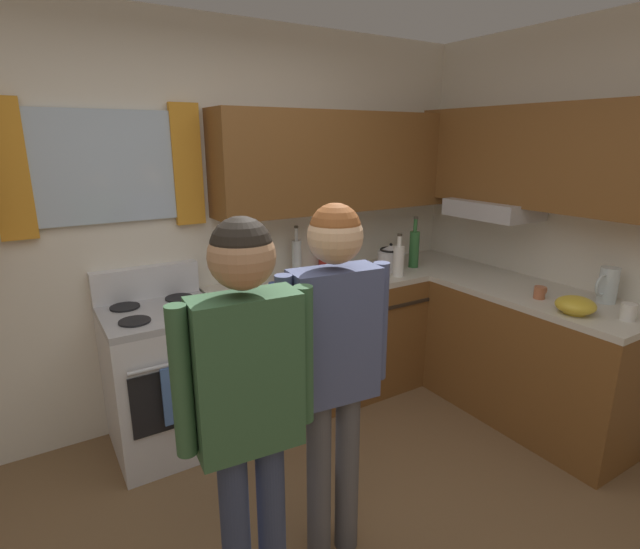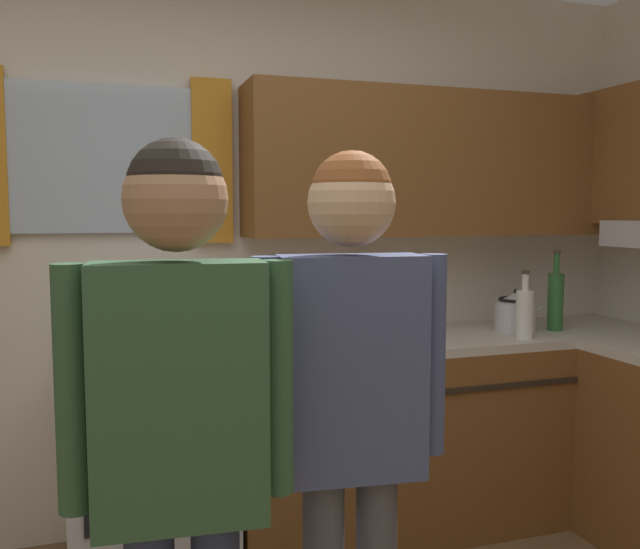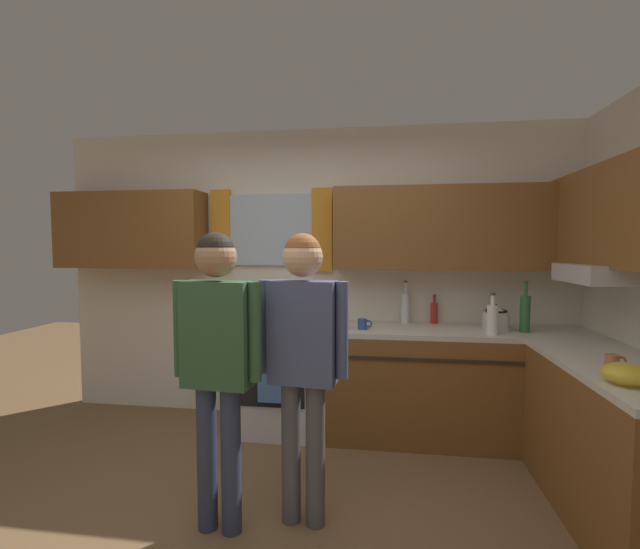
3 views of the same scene
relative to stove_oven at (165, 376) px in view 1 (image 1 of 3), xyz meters
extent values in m
cube|color=silver|center=(0.19, 0.36, 0.83)|extent=(4.60, 0.10, 2.60)
cube|color=silver|center=(-0.15, 0.29, 1.24)|extent=(0.76, 0.03, 0.64)
cube|color=orange|center=(-0.62, 0.28, 1.24)|extent=(0.18, 0.04, 0.74)
cube|color=orange|center=(0.32, 0.28, 1.24)|extent=(0.18, 0.04, 0.74)
cube|color=brown|center=(1.47, 0.15, 1.24)|extent=(2.04, 0.32, 0.68)
cube|color=brown|center=(2.33, -0.71, 1.28)|extent=(0.32, 1.73, 0.65)
cube|color=#B7B7BC|center=(2.27, -0.49, 0.91)|extent=(0.40, 0.60, 0.12)
cube|color=brown|center=(1.42, 0.00, -0.04)|extent=(2.15, 0.62, 0.86)
cube|color=beige|center=(1.42, 0.00, 0.41)|extent=(2.15, 0.62, 0.04)
cube|color=brown|center=(2.18, -1.00, -0.04)|extent=(0.62, 1.36, 0.86)
cube|color=beige|center=(2.18, -1.00, 0.41)|extent=(0.62, 1.36, 0.04)
cube|color=#2D2319|center=(1.42, -0.32, 0.25)|extent=(2.03, 0.01, 0.02)
cube|color=silver|center=(0.00, 0.00, -0.04)|extent=(0.64, 0.62, 0.86)
cube|color=black|center=(0.00, -0.32, 0.01)|extent=(0.52, 0.01, 0.36)
cylinder|color=#ADADB2|center=(0.00, -0.34, 0.23)|extent=(0.52, 0.02, 0.02)
cube|color=#ADADB2|center=(0.00, 0.00, 0.41)|extent=(0.64, 0.62, 0.04)
cube|color=silver|center=(0.00, 0.27, 0.53)|extent=(0.64, 0.08, 0.20)
cylinder|color=black|center=(-0.16, -0.14, 0.44)|extent=(0.17, 0.17, 0.01)
cylinder|color=black|center=(0.16, -0.14, 0.44)|extent=(0.17, 0.17, 0.01)
cylinder|color=black|center=(-0.16, 0.13, 0.44)|extent=(0.17, 0.17, 0.01)
cylinder|color=black|center=(0.16, 0.13, 0.44)|extent=(0.17, 0.17, 0.01)
cube|color=#4C72B7|center=(0.00, -0.35, 0.05)|extent=(0.20, 0.02, 0.34)
cylinder|color=silver|center=(1.05, 0.21, 0.56)|extent=(0.07, 0.07, 0.26)
cylinder|color=silver|center=(1.05, 0.21, 0.74)|extent=(0.03, 0.03, 0.09)
cylinder|color=#3F382D|center=(1.05, 0.21, 0.79)|extent=(0.03, 0.03, 0.02)
cylinder|color=#B27223|center=(0.55, -0.16, 0.53)|extent=(0.06, 0.06, 0.20)
cylinder|color=#B27223|center=(0.55, -0.16, 0.67)|extent=(0.02, 0.02, 0.07)
cylinder|color=#3F382D|center=(0.55, -0.16, 0.71)|extent=(0.03, 0.03, 0.02)
cylinder|color=red|center=(1.29, 0.24, 0.52)|extent=(0.06, 0.06, 0.17)
cylinder|color=red|center=(1.29, 0.24, 0.63)|extent=(0.02, 0.02, 0.06)
cylinder|color=#3F382D|center=(1.29, 0.24, 0.67)|extent=(0.03, 0.03, 0.02)
cylinder|color=white|center=(1.67, -0.20, 0.54)|extent=(0.08, 0.08, 0.22)
cylinder|color=white|center=(1.67, -0.20, 0.69)|extent=(0.03, 0.03, 0.08)
cylinder|color=#3F382D|center=(1.67, -0.20, 0.74)|extent=(0.03, 0.03, 0.02)
cylinder|color=#2D6633|center=(1.94, -0.06, 0.57)|extent=(0.08, 0.08, 0.28)
cylinder|color=#2D6633|center=(1.94, -0.06, 0.76)|extent=(0.03, 0.03, 0.10)
cylinder|color=#3F382D|center=(1.94, -0.06, 0.82)|extent=(0.03, 0.03, 0.02)
cylinder|color=#2D479E|center=(0.70, -0.13, 0.48)|extent=(0.07, 0.07, 0.08)
torus|color=#2D479E|center=(0.74, -0.13, 0.48)|extent=(0.06, 0.01, 0.06)
cylinder|color=white|center=(2.16, -1.55, 0.48)|extent=(0.08, 0.08, 0.09)
torus|color=white|center=(2.21, -1.55, 0.48)|extent=(0.07, 0.01, 0.07)
cylinder|color=#B76642|center=(2.08, -1.06, 0.47)|extent=(0.07, 0.07, 0.08)
torus|color=#B76642|center=(2.13, -1.06, 0.48)|extent=(0.06, 0.01, 0.06)
cylinder|color=silver|center=(1.74, -0.02, 0.50)|extent=(0.20, 0.20, 0.14)
cone|color=silver|center=(1.74, -0.02, 0.60)|extent=(0.18, 0.18, 0.05)
sphere|color=black|center=(1.74, -0.02, 0.63)|extent=(0.02, 0.02, 0.02)
cone|color=silver|center=(1.87, -0.02, 0.53)|extent=(0.09, 0.04, 0.07)
torus|color=black|center=(1.74, -0.02, 0.59)|extent=(0.17, 0.17, 0.02)
cylinder|color=silver|center=(2.36, -1.32, 0.54)|extent=(0.11, 0.11, 0.22)
torus|color=silver|center=(2.29, -1.32, 0.55)|extent=(0.14, 0.02, 0.14)
cylinder|color=gold|center=(2.01, -1.33, 0.45)|extent=(0.12, 0.12, 0.03)
ellipsoid|color=gold|center=(2.01, -1.33, 0.48)|extent=(0.22, 0.22, 0.10)
cylinder|color=#2D3856|center=(0.05, -1.37, -0.07)|extent=(0.11, 0.11, 0.80)
cylinder|color=#2D3856|center=(-0.09, -1.36, -0.07)|extent=(0.11, 0.11, 0.80)
cube|color=#335938|center=(-0.02, -1.36, 0.62)|extent=(0.38, 0.19, 0.57)
cylinder|color=#335938|center=(0.19, -1.38, 0.64)|extent=(0.07, 0.07, 0.52)
cylinder|color=#335938|center=(-0.24, -1.35, 0.64)|extent=(0.07, 0.07, 0.52)
sphere|color=#A87A56|center=(-0.02, -1.36, 1.04)|extent=(0.22, 0.22, 0.22)
sphere|color=black|center=(-0.02, -1.36, 1.07)|extent=(0.20, 0.20, 0.20)
cylinder|color=#4C4C51|center=(0.49, -1.24, -0.07)|extent=(0.11, 0.11, 0.80)
cylinder|color=#4C4C51|center=(0.35, -1.23, -0.07)|extent=(0.11, 0.11, 0.80)
cube|color=#47517A|center=(0.42, -1.24, 0.62)|extent=(0.38, 0.19, 0.57)
cylinder|color=#47517A|center=(0.64, -1.26, 0.64)|extent=(0.07, 0.07, 0.52)
cylinder|color=#47517A|center=(0.20, -1.21, 0.64)|extent=(0.07, 0.07, 0.52)
sphere|color=#DBAD84|center=(0.42, -1.24, 1.03)|extent=(0.22, 0.22, 0.22)
sphere|color=brown|center=(0.42, -1.24, 1.06)|extent=(0.20, 0.20, 0.20)
camera|label=1|loc=(-0.60, -2.76, 1.40)|focal=27.03mm
camera|label=2|loc=(-0.18, -2.80, 1.01)|focal=37.72mm
camera|label=3|loc=(0.85, -3.56, 1.09)|focal=24.37mm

